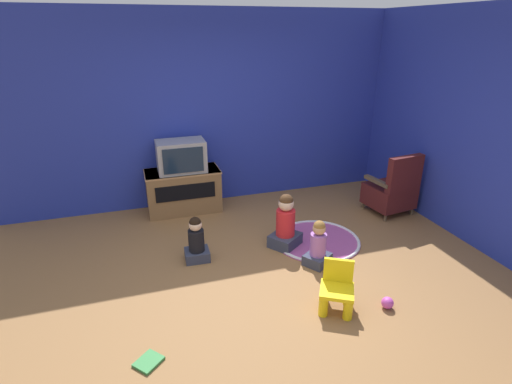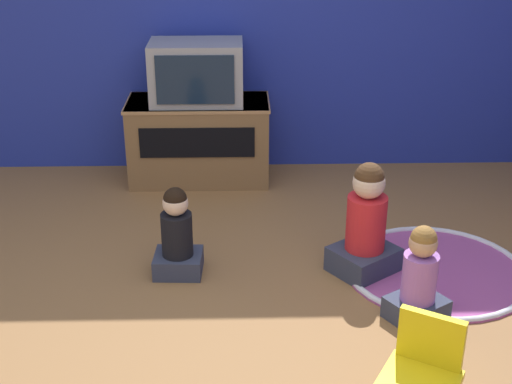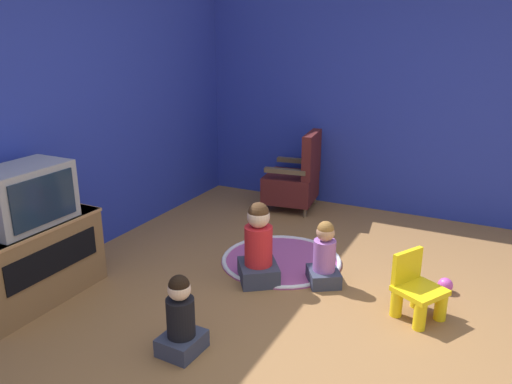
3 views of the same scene
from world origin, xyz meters
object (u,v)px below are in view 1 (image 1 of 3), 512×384
Objects in this scene: child_watching_center at (196,242)px; child_watching_right at (285,224)px; book at (149,362)px; tv_cabinet at (184,190)px; black_armchair at (392,190)px; television at (181,156)px; yellow_kid_chair at (337,291)px; toy_ball at (387,303)px; child_watching_left at (318,246)px.

child_watching_right is (1.06, -0.01, 0.06)m from child_watching_center.
book is (-0.63, -1.39, -0.22)m from child_watching_center.
black_armchair is (2.75, -0.97, 0.03)m from tv_cabinet.
tv_cabinet is 1.70m from child_watching_right.
child_watching_right is (1.00, -1.36, -0.53)m from television.
toy_ball is at bearing 12.22° from yellow_kid_chair.
child_watching_left is at bearing -16.06° from book.
yellow_kid_chair is 0.76m from child_watching_left.
black_armchair is 7.80× the size of toy_ball.
tv_cabinet reaches higher than child_watching_left.
yellow_kid_chair is at bearing -46.19° from child_watching_center.
tv_cabinet is 2.21× the size of yellow_kid_chair.
black_armchair is 1.80m from child_watching_left.
child_watching_left is at bearing 107.40° from yellow_kid_chair.
child_watching_center reaches higher than toy_ball.
yellow_kid_chair is 1.23m from child_watching_right.
tv_cabinet is at bearing 34.53° from book.
child_watching_center is at bearing -92.55° from television.
tv_cabinet is at bearing 118.31° from toy_ball.
toy_ball is at bearing -41.33° from book.
child_watching_right is 1.47m from toy_ball.
book is (-0.69, -2.76, -0.30)m from tv_cabinet.
child_watching_right is at bearing 1.96° from child_watching_center.
yellow_kid_chair reaches higher than book.
yellow_kid_chair is at bearing 35.61° from black_armchair.
yellow_kid_chair is 1.64m from child_watching_center.
toy_ball is 2.17m from book.
television is at bearing 90.10° from child_watching_right.
child_watching_center is (-1.08, 1.23, 0.04)m from yellow_kid_chair.
black_armchair reaches higher than toy_ball.
television reaches higher than book.
television is 0.73× the size of black_armchair.
tv_cabinet is 2.22m from child_watching_left.
television reaches higher than toy_ball.
book is at bearing -104.04° from tv_cabinet.
child_watching_left reaches higher than book.
television is at bearing 90.07° from child_watching_left.
child_watching_right is at bearing -2.24° from book.
child_watching_center is at bearing 24.16° from book.
child_watching_right reaches higher than child_watching_left.
child_watching_right is (-1.75, -0.41, -0.05)m from black_armchair.
child_watching_right is 2.20m from book.
tv_cabinet is 1.93× the size of child_watching_left.
tv_cabinet is 2.86m from book.
black_armchair is (2.75, -0.95, -0.48)m from television.
black_armchair reaches higher than child_watching_right.
tv_cabinet is 2.92m from black_armchair.
book is (-0.69, -2.73, -0.80)m from television.
television is 1.40× the size of yellow_kid_chair.
child_watching_center is at bearing 143.15° from child_watching_right.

